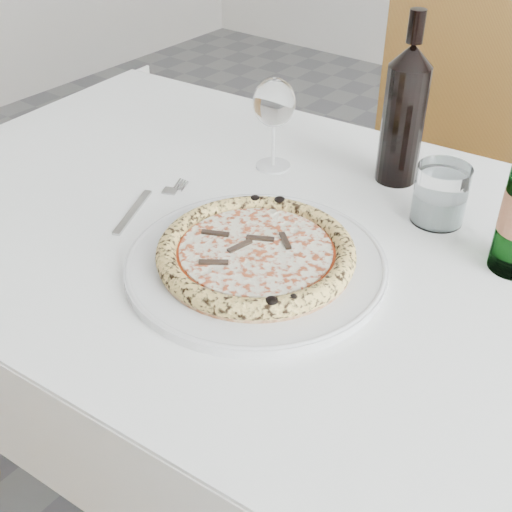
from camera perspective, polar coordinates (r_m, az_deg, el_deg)
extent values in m
cube|color=brown|center=(0.99, 3.55, 0.49)|extent=(1.42, 0.88, 0.04)
cube|color=white|center=(0.97, 3.60, 1.60)|extent=(1.49, 0.95, 0.01)
cube|color=white|center=(1.35, 13.65, 5.43)|extent=(1.42, 0.01, 0.22)
cube|color=white|center=(0.83, -14.30, -18.02)|extent=(1.42, 0.01, 0.22)
cube|color=white|center=(1.49, -19.84, 7.23)|extent=(0.01, 0.84, 0.22)
cylinder|color=brown|center=(1.74, -7.57, 2.48)|extent=(0.06, 0.06, 0.71)
cube|color=brown|center=(1.69, 15.14, 4.04)|extent=(0.47, 0.47, 0.04)
cube|color=brown|center=(1.73, 17.31, 13.82)|extent=(0.37, 0.14, 0.46)
cylinder|color=brown|center=(1.94, 19.44, -0.58)|extent=(0.04, 0.04, 0.43)
cylinder|color=brown|center=(1.69, 18.44, -6.58)|extent=(0.04, 0.04, 0.43)
cylinder|color=brown|center=(1.96, 10.23, 1.41)|extent=(0.04, 0.04, 0.43)
cylinder|color=brown|center=(1.71, 7.80, -4.22)|extent=(0.04, 0.04, 0.43)
cylinder|color=silver|center=(0.90, 0.00, -0.67)|extent=(0.37, 0.37, 0.01)
torus|color=silver|center=(0.90, 0.00, -0.42)|extent=(0.37, 0.37, 0.01)
cylinder|color=tan|center=(0.89, 0.00, 0.00)|extent=(0.27, 0.27, 0.01)
torus|color=#E6C064|center=(0.89, 0.00, 0.42)|extent=(0.28, 0.28, 0.03)
cylinder|color=#C63E1D|center=(0.89, 0.00, 0.42)|extent=(0.23, 0.23, 0.00)
cylinder|color=white|center=(0.89, 0.00, 0.58)|extent=(0.21, 0.21, 0.00)
cube|color=#3B2921|center=(0.87, 1.41, 0.20)|extent=(0.04, 0.01, 0.00)
cube|color=#3B2921|center=(0.91, 2.29, 1.70)|extent=(0.02, 0.04, 0.00)
cube|color=#3B2921|center=(0.93, -1.04, 2.84)|extent=(0.04, 0.03, 0.00)
cube|color=#3B2921|center=(0.89, -2.07, 0.85)|extent=(0.04, 0.03, 0.00)
cube|color=#3B2921|center=(0.85, -1.11, -0.95)|extent=(0.02, 0.04, 0.00)
cube|color=#9E9E9E|center=(1.05, -10.85, 3.90)|extent=(0.07, 0.13, 0.00)
cube|color=#9E9E9E|center=(1.09, -7.72, 5.72)|extent=(0.03, 0.03, 0.00)
cylinder|color=#9E9E9E|center=(1.12, -7.11, 6.39)|extent=(0.00, 0.03, 0.00)
cylinder|color=#9E9E9E|center=(1.11, -6.89, 6.31)|extent=(0.00, 0.03, 0.00)
cylinder|color=#9E9E9E|center=(1.11, -6.67, 6.22)|extent=(0.00, 0.03, 0.00)
cylinder|color=#9E9E9E|center=(1.10, -6.45, 6.13)|extent=(0.00, 0.03, 0.00)
cylinder|color=silver|center=(1.17, 1.53, 8.02)|extent=(0.06, 0.06, 0.00)
cylinder|color=silver|center=(1.15, 1.56, 9.95)|extent=(0.01, 0.01, 0.08)
ellipsoid|color=white|center=(1.12, 1.63, 13.48)|extent=(0.07, 0.07, 0.08)
cylinder|color=white|center=(1.03, 16.08, 5.31)|extent=(0.08, 0.08, 0.09)
cylinder|color=silver|center=(1.04, 15.88, 4.24)|extent=(0.07, 0.07, 0.05)
cylinder|color=black|center=(1.11, 12.88, 11.24)|extent=(0.07, 0.07, 0.20)
cone|color=black|center=(1.07, 13.73, 17.00)|extent=(0.07, 0.07, 0.04)
cylinder|color=black|center=(1.06, 14.07, 19.21)|extent=(0.03, 0.03, 0.05)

